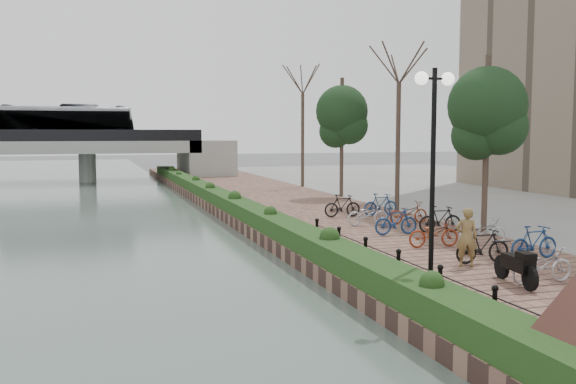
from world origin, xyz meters
name	(u,v)px	position (x,y,z in m)	size (l,w,h in m)	color
ground	(404,341)	(0.00, 0.00, 0.00)	(220.00, 220.00, 0.00)	#59595B
promenade	(307,215)	(4.00, 17.50, 0.25)	(8.00, 75.00, 0.50)	brown
hedge	(227,200)	(0.60, 20.00, 0.80)	(1.10, 56.00, 0.60)	#1D3A15
chain_fence	(418,274)	(1.40, 2.00, 0.85)	(0.10, 14.10, 0.70)	black
lamppost	(434,131)	(1.86, 2.20, 4.23)	(1.02, 0.32, 5.22)	black
motorcycle	(516,264)	(3.88, 1.67, 1.00)	(0.50, 1.60, 1.00)	black
pedestrian	(466,237)	(3.91, 3.85, 1.33)	(0.60, 0.40, 1.65)	olive
bicycle_parking	(439,226)	(5.50, 7.98, 0.97)	(2.40, 14.69, 1.00)	silver
street_trees	(434,144)	(8.00, 12.68, 3.69)	(3.20, 37.12, 6.80)	#33251E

